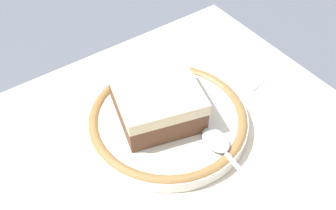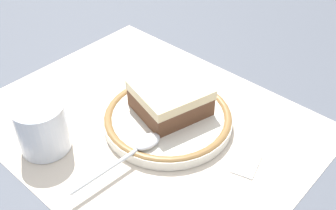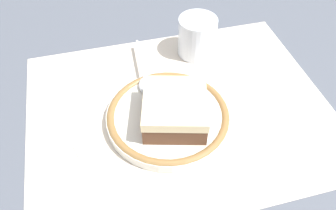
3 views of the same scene
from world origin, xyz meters
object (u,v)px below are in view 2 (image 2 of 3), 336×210
at_px(cake_slice, 170,98).
at_px(napkin, 57,103).
at_px(spoon, 139,147).
at_px(cup, 43,129).
at_px(plate, 168,118).
at_px(sugar_packet, 247,161).

height_order(cake_slice, napkin, cake_slice).
height_order(cake_slice, spoon, cake_slice).
bearing_deg(cup, napkin, 135.84).
relative_size(plate, spoon, 1.31).
relative_size(plate, cake_slice, 1.60).
bearing_deg(spoon, cup, -147.76).
bearing_deg(sugar_packet, napkin, -162.14).
distance_m(plate, sugar_packet, 0.13).
xyz_separation_m(cup, napkin, (-0.07, 0.07, -0.03)).
relative_size(cake_slice, spoon, 0.82).
height_order(plate, cup, cup).
bearing_deg(sugar_packet, cup, -144.50).
xyz_separation_m(napkin, sugar_packet, (0.29, 0.09, 0.00)).
bearing_deg(plate, cup, -122.09).
bearing_deg(sugar_packet, spoon, -141.50).
relative_size(spoon, sugar_packet, 2.88).
bearing_deg(cake_slice, sugar_packet, -0.51).
height_order(cake_slice, sugar_packet, cake_slice).
bearing_deg(plate, cake_slice, 118.56).
bearing_deg(spoon, sugar_packet, 38.50).
distance_m(cake_slice, sugar_packet, 0.14).
xyz_separation_m(plate, cup, (-0.09, -0.15, 0.02)).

